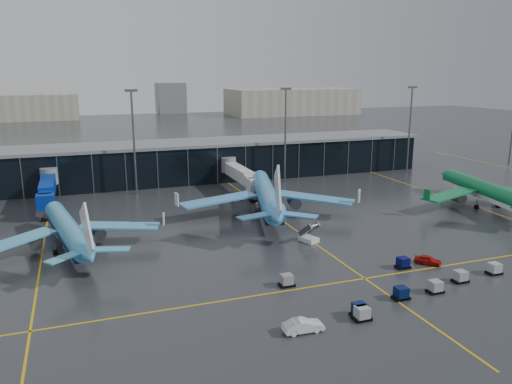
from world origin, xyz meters
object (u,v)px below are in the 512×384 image
object	(u,v)px
airliner_klm_near	(266,183)
service_van_white	(303,326)
airliner_arkefly	(66,217)
baggage_carts	(402,286)
airliner_aer_lingus	(485,180)
service_van_red	(428,260)
mobile_airstair	(309,237)

from	to	relation	value
airliner_klm_near	service_van_white	world-z (taller)	airliner_klm_near
airliner_klm_near	service_van_white	bearing A→B (deg)	-90.73
airliner_arkefly	service_van_white	distance (m)	47.11
baggage_carts	airliner_arkefly	bearing A→B (deg)	142.14
airliner_klm_near	airliner_aer_lingus	world-z (taller)	airliner_klm_near
service_van_red	service_van_white	distance (m)	30.17
service_van_red	service_van_white	bearing A→B (deg)	162.71
mobile_airstair	service_van_red	distance (m)	20.70
airliner_aer_lingus	service_van_white	bearing A→B (deg)	-138.70
baggage_carts	service_van_red	bearing A→B (deg)	35.36
airliner_aer_lingus	service_van_red	bearing A→B (deg)	-134.08
airliner_klm_near	airliner_aer_lingus	xyz separation A→B (m)	(48.32, -10.46, -0.66)
mobile_airstair	service_van_red	xyz separation A→B (m)	(12.85, -16.23, -0.07)
service_van_red	service_van_white	size ratio (longest dim) A/B	0.85
airliner_klm_near	airliner_aer_lingus	bearing A→B (deg)	3.17
airliner_arkefly	airliner_klm_near	bearing A→B (deg)	1.94
airliner_aer_lingus	service_van_red	xyz separation A→B (m)	(-34.68, -24.86, -5.35)
airliner_klm_near	baggage_carts	world-z (taller)	airliner_klm_near
airliner_arkefly	baggage_carts	bearing A→B (deg)	-48.21
service_van_red	baggage_carts	bearing A→B (deg)	173.61
mobile_airstair	service_van_white	size ratio (longest dim) A/B	0.78
baggage_carts	mobile_airstair	bearing A→B (deg)	97.51
baggage_carts	service_van_white	world-z (taller)	baggage_carts
mobile_airstair	airliner_aer_lingus	bearing A→B (deg)	-11.35
mobile_airstair	baggage_carts	bearing A→B (deg)	-104.14
baggage_carts	service_van_red	size ratio (longest dim) A/B	8.07
airliner_arkefly	mobile_airstair	xyz separation A→B (m)	(40.26, -10.50, -4.88)
baggage_carts	service_van_white	xyz separation A→B (m)	(-17.66, -5.54, 0.04)
airliner_klm_near	mobile_airstair	bearing A→B (deg)	-72.24
airliner_aer_lingus	airliner_arkefly	bearing A→B (deg)	-170.93
airliner_klm_near	baggage_carts	xyz separation A→B (m)	(3.84, -42.28, -5.96)
airliner_arkefly	baggage_carts	size ratio (longest dim) A/B	1.11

